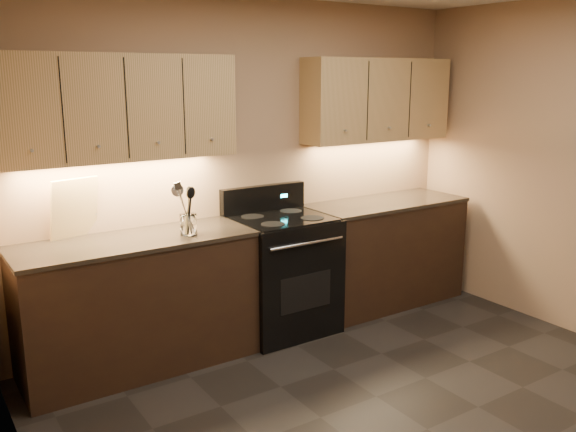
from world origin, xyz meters
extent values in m
plane|color=black|center=(0.00, 0.00, 0.00)|extent=(4.00, 4.00, 0.00)
cube|color=#99755A|center=(0.00, 2.00, 1.30)|extent=(4.00, 0.04, 2.60)
cube|color=#99755A|center=(-2.00, 0.00, 1.30)|extent=(0.04, 4.00, 2.60)
cube|color=black|center=(-1.10, 1.70, 0.45)|extent=(1.60, 0.60, 0.90)
cube|color=#332A20|center=(-1.10, 1.70, 0.92)|extent=(1.62, 0.62, 0.03)
cube|color=black|center=(1.18, 1.70, 0.45)|extent=(1.44, 0.60, 0.90)
cube|color=#332A20|center=(1.18, 1.70, 0.92)|extent=(1.46, 0.62, 0.03)
cube|color=black|center=(0.08, 1.68, 0.46)|extent=(0.76, 0.65, 0.92)
cube|color=black|center=(0.08, 1.68, 0.93)|extent=(0.70, 0.60, 0.01)
cube|color=black|center=(0.08, 1.96, 1.03)|extent=(0.76, 0.07, 0.22)
cube|color=#19E5F2|center=(0.26, 1.92, 1.04)|extent=(0.06, 0.00, 0.03)
cylinder|color=silver|center=(0.08, 1.34, 0.80)|extent=(0.65, 0.02, 0.02)
cube|color=black|center=(0.08, 1.35, 0.41)|extent=(0.46, 0.00, 0.28)
cylinder|color=black|center=(-0.10, 1.53, 0.93)|extent=(0.18, 0.18, 0.00)
cylinder|color=black|center=(0.26, 1.53, 0.93)|extent=(0.18, 0.18, 0.00)
cylinder|color=black|center=(-0.10, 1.82, 0.93)|extent=(0.18, 0.18, 0.00)
cylinder|color=black|center=(0.26, 1.82, 0.93)|extent=(0.18, 0.18, 0.00)
cube|color=tan|center=(-1.10, 1.85, 1.80)|extent=(1.60, 0.30, 0.70)
cube|color=tan|center=(1.18, 1.85, 1.80)|extent=(1.44, 0.30, 0.70)
cube|color=#B2B5BA|center=(-1.30, 1.99, 1.12)|extent=(0.08, 0.01, 0.12)
cylinder|color=white|center=(-0.74, 1.60, 1.00)|extent=(0.13, 0.13, 0.15)
cylinder|color=white|center=(-0.74, 1.60, 0.94)|extent=(0.11, 0.11, 0.02)
cube|color=#D5BC72|center=(-1.42, 1.95, 1.14)|extent=(0.34, 0.17, 0.41)
camera|label=1|loc=(-2.43, -2.20, 2.02)|focal=38.00mm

